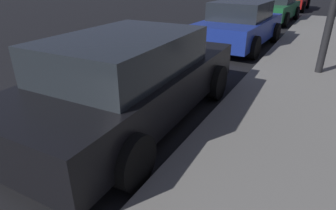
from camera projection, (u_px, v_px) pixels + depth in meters
car_black at (131, 79)px, 4.48m from camera, size 2.16×4.62×1.43m
car_blue at (239, 25)px, 9.25m from camera, size 2.17×4.28×1.43m
car_green at (275, 7)px, 14.13m from camera, size 2.09×4.55×1.43m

